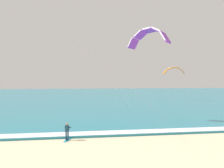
{
  "coord_description": "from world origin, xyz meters",
  "views": [
    {
      "loc": [
        -3.37,
        -10.08,
        5.72
      ],
      "look_at": [
        0.36,
        15.43,
        5.26
      ],
      "focal_mm": 35.01,
      "sensor_mm": 36.0,
      "label": 1
    }
  ],
  "objects_px": {
    "kite_primary": "(148,36)",
    "kitesurfer": "(67,131)",
    "kite_distant": "(174,70)",
    "surfboard": "(67,140)"
  },
  "relations": [
    {
      "from": "kitesurfer",
      "to": "kite_distant",
      "type": "relative_size",
      "value": 0.29
    },
    {
      "from": "kitesurfer",
      "to": "kite_primary",
      "type": "height_order",
      "value": "kite_primary"
    },
    {
      "from": "surfboard",
      "to": "kitesurfer",
      "type": "xyz_separation_m",
      "value": [
        0.01,
        0.02,
        0.91
      ]
    },
    {
      "from": "surfboard",
      "to": "kite_distant",
      "type": "height_order",
      "value": "kite_distant"
    },
    {
      "from": "kite_distant",
      "to": "kitesurfer",
      "type": "bearing_deg",
      "value": -126.73
    },
    {
      "from": "kite_primary",
      "to": "kite_distant",
      "type": "bearing_deg",
      "value": 60.65
    },
    {
      "from": "kitesurfer",
      "to": "kite_distant",
      "type": "bearing_deg",
      "value": 53.27
    },
    {
      "from": "surfboard",
      "to": "kite_distant",
      "type": "xyz_separation_m",
      "value": [
        26.73,
        35.83,
        8.54
      ]
    },
    {
      "from": "kitesurfer",
      "to": "kite_primary",
      "type": "relative_size",
      "value": 0.14
    },
    {
      "from": "kite_primary",
      "to": "kitesurfer",
      "type": "bearing_deg",
      "value": -150.02
    }
  ]
}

